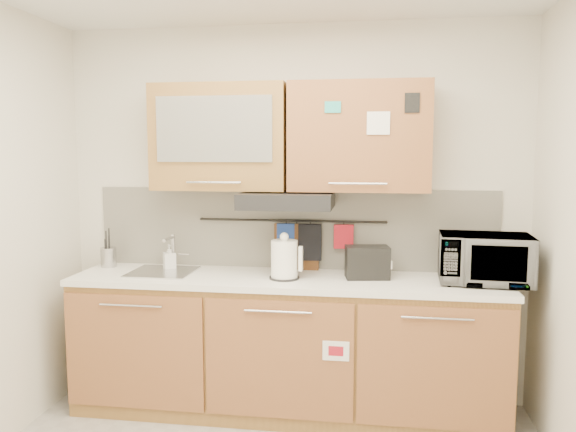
% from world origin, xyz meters
% --- Properties ---
extents(wall_back, '(3.20, 0.00, 3.20)m').
position_xyz_m(wall_back, '(0.00, 1.50, 1.30)').
color(wall_back, silver).
rests_on(wall_back, ground).
extents(base_cabinet, '(2.80, 0.64, 0.88)m').
position_xyz_m(base_cabinet, '(0.00, 1.19, 0.41)').
color(base_cabinet, '#AA7A3C').
rests_on(base_cabinet, floor).
extents(countertop, '(2.82, 0.62, 0.04)m').
position_xyz_m(countertop, '(0.00, 1.19, 0.90)').
color(countertop, white).
rests_on(countertop, base_cabinet).
extents(backsplash, '(2.80, 0.02, 0.56)m').
position_xyz_m(backsplash, '(0.00, 1.49, 1.20)').
color(backsplash, silver).
rests_on(backsplash, countertop).
extents(upper_cabinets, '(1.82, 0.37, 0.70)m').
position_xyz_m(upper_cabinets, '(-0.00, 1.32, 1.83)').
color(upper_cabinets, '#AA7A3C').
rests_on(upper_cabinets, wall_back).
extents(range_hood, '(0.60, 0.46, 0.10)m').
position_xyz_m(range_hood, '(0.00, 1.25, 1.42)').
color(range_hood, black).
rests_on(range_hood, upper_cabinets).
extents(sink, '(0.42, 0.40, 0.26)m').
position_xyz_m(sink, '(-0.85, 1.21, 0.92)').
color(sink, silver).
rests_on(sink, countertop).
extents(utensil_rail, '(1.30, 0.02, 0.02)m').
position_xyz_m(utensil_rail, '(0.00, 1.45, 1.26)').
color(utensil_rail, black).
rests_on(utensil_rail, backsplash).
extents(utensil_crock, '(0.13, 0.13, 0.28)m').
position_xyz_m(utensil_crock, '(-1.30, 1.33, 0.99)').
color(utensil_crock, '#AAA9AE').
rests_on(utensil_crock, countertop).
extents(kettle, '(0.22, 0.19, 0.30)m').
position_xyz_m(kettle, '(-0.00, 1.14, 1.04)').
color(kettle, white).
rests_on(kettle, countertop).
extents(toaster, '(0.30, 0.21, 0.21)m').
position_xyz_m(toaster, '(0.53, 1.23, 1.03)').
color(toaster, black).
rests_on(toaster, countertop).
extents(microwave, '(0.57, 0.41, 0.30)m').
position_xyz_m(microwave, '(1.25, 1.21, 1.07)').
color(microwave, '#999999').
rests_on(microwave, countertop).
extents(soap_bottle, '(0.11, 0.11, 0.17)m').
position_xyz_m(soap_bottle, '(-0.84, 1.31, 1.01)').
color(soap_bottle, '#999999').
rests_on(soap_bottle, countertop).
extents(cutting_board, '(0.31, 0.03, 0.38)m').
position_xyz_m(cutting_board, '(0.04, 1.44, 1.05)').
color(cutting_board, brown).
rests_on(cutting_board, utensil_rail).
extents(oven_mitt, '(0.12, 0.03, 0.20)m').
position_xyz_m(oven_mitt, '(-0.04, 1.44, 1.14)').
color(oven_mitt, navy).
rests_on(oven_mitt, utensil_rail).
extents(dark_pouch, '(0.16, 0.06, 0.25)m').
position_xyz_m(dark_pouch, '(0.13, 1.44, 1.11)').
color(dark_pouch, black).
rests_on(dark_pouch, utensil_rail).
extents(pot_holder, '(0.13, 0.04, 0.16)m').
position_xyz_m(pot_holder, '(0.36, 1.44, 1.16)').
color(pot_holder, '#B61826').
rests_on(pot_holder, utensil_rail).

